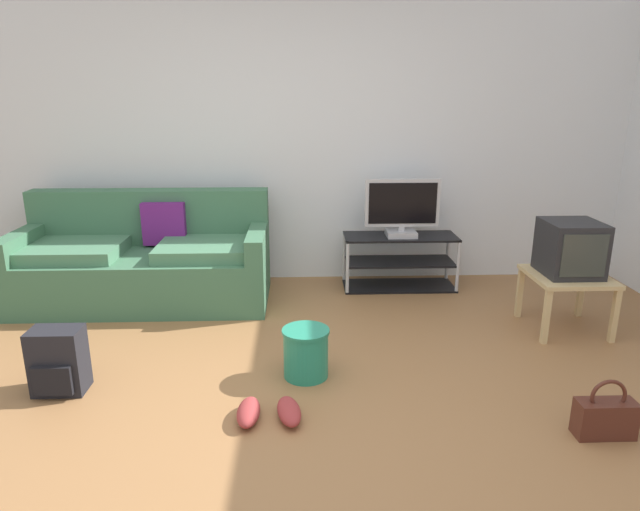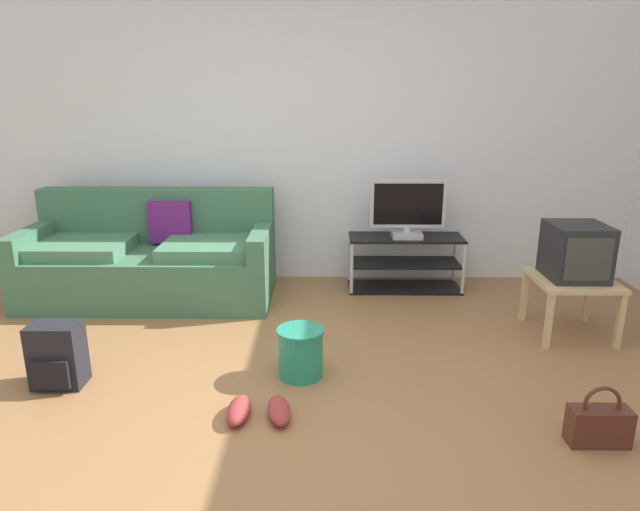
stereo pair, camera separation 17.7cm
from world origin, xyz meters
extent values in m
cube|color=olive|center=(0.00, 0.00, -0.01)|extent=(9.00, 9.80, 0.02)
cube|color=silver|center=(0.00, 2.45, 1.35)|extent=(9.00, 0.10, 2.70)
cube|color=#3D6B4C|center=(-1.26, 1.80, 0.21)|extent=(2.03, 0.89, 0.42)
cube|color=#3D6B4C|center=(-1.26, 2.14, 0.65)|extent=(2.03, 0.20, 0.47)
cube|color=#3D6B4C|center=(-2.21, 1.80, 0.52)|extent=(0.14, 0.89, 0.20)
cube|color=#3D6B4C|center=(-0.32, 1.80, 0.52)|extent=(0.14, 0.89, 0.20)
cube|color=#477857|center=(-1.82, 1.74, 0.47)|extent=(0.81, 0.62, 0.10)
cube|color=#477857|center=(-0.70, 1.74, 0.47)|extent=(0.81, 0.62, 0.10)
cube|color=#661E70|center=(-1.12, 2.02, 0.62)|extent=(0.36, 0.12, 0.36)
cube|color=black|center=(0.92, 2.09, 0.47)|extent=(0.99, 0.38, 0.02)
cube|color=black|center=(0.92, 2.09, 0.24)|extent=(0.95, 0.37, 0.02)
cube|color=black|center=(0.92, 2.09, 0.01)|extent=(0.99, 0.38, 0.02)
cylinder|color=#B7B7BC|center=(0.44, 1.91, 0.24)|extent=(0.03, 0.03, 0.48)
cylinder|color=#B7B7BC|center=(1.40, 1.91, 0.24)|extent=(0.03, 0.03, 0.48)
cylinder|color=#B7B7BC|center=(0.44, 2.26, 0.24)|extent=(0.03, 0.03, 0.48)
cylinder|color=#B7B7BC|center=(1.40, 2.26, 0.24)|extent=(0.03, 0.03, 0.48)
cube|color=#B2B2B7|center=(0.92, 2.07, 0.50)|extent=(0.26, 0.22, 0.05)
cube|color=#B2B2B7|center=(0.92, 2.07, 0.55)|extent=(0.05, 0.04, 0.04)
cube|color=#B2B2B7|center=(0.92, 2.07, 0.77)|extent=(0.65, 0.04, 0.41)
cube|color=black|center=(0.92, 2.04, 0.77)|extent=(0.59, 0.01, 0.35)
cube|color=tan|center=(1.97, 1.12, 0.41)|extent=(0.54, 0.54, 0.03)
cube|color=tan|center=(1.73, 0.88, 0.20)|extent=(0.04, 0.04, 0.39)
cube|color=tan|center=(2.21, 0.88, 0.20)|extent=(0.04, 0.04, 0.39)
cube|color=tan|center=(1.73, 1.36, 0.20)|extent=(0.04, 0.04, 0.39)
cube|color=tan|center=(2.21, 1.36, 0.20)|extent=(0.04, 0.04, 0.39)
cube|color=#232326|center=(1.97, 1.14, 0.62)|extent=(0.38, 0.39, 0.39)
cube|color=#333833|center=(1.97, 0.94, 0.62)|extent=(0.31, 0.01, 0.30)
cube|color=black|center=(-1.37, 0.34, 0.19)|extent=(0.29, 0.19, 0.39)
cube|color=black|center=(-1.37, 0.23, 0.12)|extent=(0.22, 0.04, 0.17)
cylinder|color=black|center=(-1.45, 0.46, 0.21)|extent=(0.04, 0.04, 0.31)
cylinder|color=black|center=(-1.29, 0.46, 0.21)|extent=(0.04, 0.04, 0.31)
cube|color=#4C2319|center=(1.57, -0.21, 0.10)|extent=(0.30, 0.12, 0.19)
torus|color=#4C2319|center=(1.57, -0.21, 0.22)|extent=(0.19, 0.02, 0.19)
cylinder|color=#238466|center=(0.06, 0.47, 0.15)|extent=(0.27, 0.27, 0.31)
cylinder|color=#238466|center=(0.06, 0.47, 0.30)|extent=(0.29, 0.29, 0.02)
ellipsoid|color=#993333|center=(-0.25, 0.00, 0.04)|extent=(0.13, 0.28, 0.09)
ellipsoid|color=#993333|center=(-0.03, 0.00, 0.04)|extent=(0.17, 0.30, 0.09)
camera|label=1|loc=(0.04, -2.62, 1.68)|focal=31.13mm
camera|label=2|loc=(0.22, -2.62, 1.68)|focal=31.13mm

